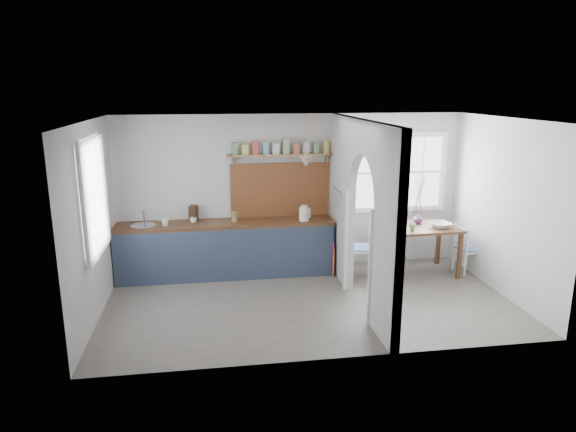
{
  "coord_description": "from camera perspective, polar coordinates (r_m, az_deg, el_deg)",
  "views": [
    {
      "loc": [
        -1.35,
        -6.75,
        3.02
      ],
      "look_at": [
        -0.25,
        0.42,
        1.19
      ],
      "focal_mm": 32.0,
      "sensor_mm": 36.0,
      "label": 1
    }
  ],
  "objects": [
    {
      "name": "plate",
      "position": [
        8.43,
        12.25,
        -1.32
      ],
      "size": [
        0.18,
        0.18,
        0.01
      ],
      "primitive_type": "cylinder",
      "rotation": [
        0.0,
        0.0,
        -0.15
      ],
      "color": "black",
      "rests_on": "dining_table"
    },
    {
      "name": "backsplash",
      "position": [
        8.57,
        -0.87,
        2.91
      ],
      "size": [
        1.65,
        0.03,
        0.9
      ],
      "primitive_type": "cube",
      "color": "brown",
      "rests_on": "walls"
    },
    {
      "name": "pendant_lamp",
      "position": [
        8.12,
        2.03,
        6.08
      ],
      "size": [
        0.26,
        0.26,
        0.16
      ],
      "primitive_type": "cone",
      "color": "beige",
      "rests_on": "ceiling"
    },
    {
      "name": "jar",
      "position": [
        8.32,
        -6.0,
        -0.11
      ],
      "size": [
        0.12,
        0.12,
        0.16
      ],
      "primitive_type": "cylinder",
      "rotation": [
        0.0,
        0.0,
        -0.18
      ],
      "color": "olive",
      "rests_on": "counter"
    },
    {
      "name": "table_cup",
      "position": [
        8.38,
        13.62,
        -1.18
      ],
      "size": [
        0.15,
        0.15,
        0.1
      ],
      "primitive_type": "imported",
      "rotation": [
        0.0,
        0.0,
        -0.39
      ],
      "color": "#62AA5A",
      "rests_on": "dining_table"
    },
    {
      "name": "kitchen_window",
      "position": [
        7.06,
        -20.99,
        2.02
      ],
      "size": [
        0.1,
        1.16,
        1.5
      ],
      "primitive_type": null,
      "color": "white",
      "rests_on": "walls"
    },
    {
      "name": "kettle",
      "position": [
        8.35,
        1.8,
        0.35
      ],
      "size": [
        0.23,
        0.19,
        0.26
      ],
      "primitive_type": null,
      "rotation": [
        0.0,
        0.0,
        -0.08
      ],
      "color": "white",
      "rests_on": "counter"
    },
    {
      "name": "chair_right",
      "position": [
        9.05,
        19.45,
        -3.44
      ],
      "size": [
        0.42,
        0.42,
        0.82
      ],
      "primitive_type": null,
      "rotation": [
        0.0,
        0.0,
        1.7
      ],
      "color": "white",
      "rests_on": "floor"
    },
    {
      "name": "bowl",
      "position": [
        8.65,
        16.6,
        -0.97
      ],
      "size": [
        0.4,
        0.4,
        0.08
      ],
      "primitive_type": "imported",
      "rotation": [
        0.0,
        0.0,
        0.29
      ],
      "color": "silver",
      "rests_on": "dining_table"
    },
    {
      "name": "utensil_rail",
      "position": [
        8.05,
        5.55,
        2.85
      ],
      "size": [
        0.02,
        0.5,
        0.02
      ],
      "primitive_type": "cylinder",
      "rotation": [
        1.57,
        0.0,
        0.0
      ],
      "color": "#AAAEB8",
      "rests_on": "partition"
    },
    {
      "name": "mug_b",
      "position": [
        8.37,
        -10.47,
        -0.46
      ],
      "size": [
        0.14,
        0.14,
        0.09
      ],
      "primitive_type": "imported",
      "rotation": [
        0.0,
        0.0,
        -0.35
      ],
      "color": "silver",
      "rests_on": "counter"
    },
    {
      "name": "towel_orange",
      "position": [
        8.41,
        5.07,
        -5.14
      ],
      "size": [
        0.02,
        0.03,
        0.49
      ],
      "primitive_type": "cube",
      "color": "orange",
      "rests_on": "counter"
    },
    {
      "name": "mug_a",
      "position": [
        8.27,
        -13.49,
        -0.69
      ],
      "size": [
        0.16,
        0.16,
        0.11
      ],
      "primitive_type": "imported",
      "rotation": [
        0.0,
        0.0,
        -0.41
      ],
      "color": "silver",
      "rests_on": "counter"
    },
    {
      "name": "nook_window",
      "position": [
        9.0,
        11.93,
        4.77
      ],
      "size": [
        1.76,
        0.1,
        1.3
      ],
      "primitive_type": null,
      "color": "white",
      "rests_on": "walls"
    },
    {
      "name": "knife_block",
      "position": [
        8.48,
        -10.46,
        0.3
      ],
      "size": [
        0.16,
        0.19,
        0.25
      ],
      "primitive_type": "cube",
      "rotation": [
        0.0,
        0.0,
        -0.31
      ],
      "color": "#452B15",
      "rests_on": "counter"
    },
    {
      "name": "counter",
      "position": [
        8.48,
        -6.83,
        -3.55
      ],
      "size": [
        3.5,
        0.6,
        0.9
      ],
      "color": "#55321E",
      "rests_on": "floor"
    },
    {
      "name": "partition",
      "position": [
        7.28,
        7.85,
        1.58
      ],
      "size": [
        0.12,
        3.2,
        2.6
      ],
      "color": "beige",
      "rests_on": "floor"
    },
    {
      "name": "chair_left",
      "position": [
        8.46,
        7.86,
        -3.46
      ],
      "size": [
        0.51,
        0.51,
        0.96
      ],
      "primitive_type": null,
      "rotation": [
        0.0,
        0.0,
        -1.77
      ],
      "color": "white",
      "rests_on": "floor"
    },
    {
      "name": "sink",
      "position": [
        8.4,
        -15.81,
        -1.08
      ],
      "size": [
        0.4,
        0.4,
        0.02
      ],
      "primitive_type": "cylinder",
      "color": "#AAAEB8",
      "rests_on": "counter"
    },
    {
      "name": "ceiling",
      "position": [
        6.9,
        2.63,
        10.65
      ],
      "size": [
        5.8,
        3.2,
        0.01
      ],
      "primitive_type": "cube",
      "color": "beige",
      "rests_on": "walls"
    },
    {
      "name": "walls",
      "position": [
        7.1,
        2.51,
        0.12
      ],
      "size": [
        5.81,
        3.21,
        2.6
      ],
      "color": "beige",
      "rests_on": "floor"
    },
    {
      "name": "floor",
      "position": [
        7.52,
        2.4,
        -9.54
      ],
      "size": [
        5.8,
        3.2,
        0.01
      ],
      "primitive_type": "cube",
      "color": "slate",
      "rests_on": "ground"
    },
    {
      "name": "dining_table",
      "position": [
        8.75,
        13.99,
        -3.67
      ],
      "size": [
        1.32,
        0.9,
        0.81
      ],
      "primitive_type": null,
      "rotation": [
        0.0,
        0.0,
        0.03
      ],
      "color": "#55321E",
      "rests_on": "floor"
    },
    {
      "name": "towel_magenta",
      "position": [
        8.42,
        5.04,
        -4.92
      ],
      "size": [
        0.02,
        0.03,
        0.58
      ],
      "primitive_type": "cube",
      "color": "#B71D5D",
      "rests_on": "counter"
    },
    {
      "name": "shelf",
      "position": [
        8.38,
        -0.8,
        7.24
      ],
      "size": [
        1.75,
        0.2,
        0.21
      ],
      "color": "tan",
      "rests_on": "walls"
    },
    {
      "name": "vase",
      "position": [
        8.8,
        14.22,
        -0.26
      ],
      "size": [
        0.2,
        0.2,
        0.17
      ],
      "primitive_type": "imported",
      "rotation": [
        0.0,
        0.0,
        -0.28
      ],
      "color": "#5C3573",
      "rests_on": "dining_table"
    }
  ]
}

